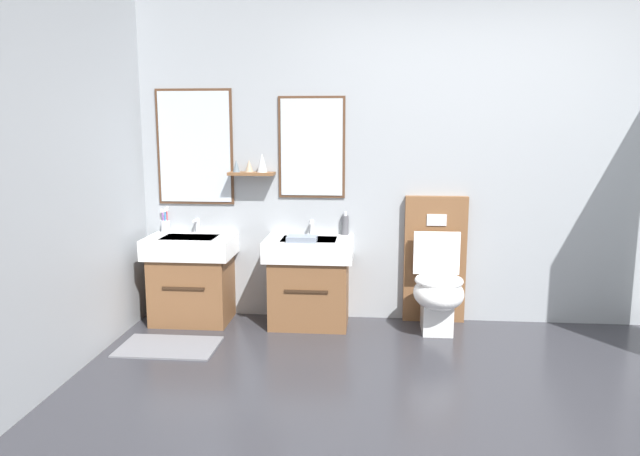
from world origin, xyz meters
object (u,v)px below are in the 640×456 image
(folded_hand_towel, at_px, (302,239))
(toilet, at_px, (437,280))
(soap_dispenser, at_px, (345,225))
(vanity_sink_right, at_px, (309,279))
(vanity_sink_left, at_px, (192,277))
(toothbrush_cup, at_px, (166,225))

(folded_hand_towel, bearing_deg, toilet, 7.98)
(soap_dispenser, bearing_deg, vanity_sink_right, -147.10)
(toilet, height_order, folded_hand_towel, toilet)
(vanity_sink_right, xyz_separation_m, toilet, (0.97, 0.00, 0.01))
(vanity_sink_left, bearing_deg, vanity_sink_right, 0.00)
(soap_dispenser, bearing_deg, vanity_sink_left, -171.82)
(vanity_sink_right, relative_size, toothbrush_cup, 3.30)
(vanity_sink_left, xyz_separation_m, soap_dispenser, (1.20, 0.17, 0.40))
(vanity_sink_left, distance_m, vanity_sink_right, 0.93)
(toilet, height_order, soap_dispenser, toilet)
(toothbrush_cup, bearing_deg, soap_dispenser, 0.38)
(toilet, height_order, toothbrush_cup, toilet)
(vanity_sink_right, height_order, folded_hand_towel, folded_hand_towel)
(toilet, distance_m, soap_dispenser, 0.83)
(vanity_sink_right, relative_size, folded_hand_towel, 3.11)
(toothbrush_cup, bearing_deg, toilet, -4.27)
(vanity_sink_right, distance_m, toilet, 0.97)
(toilet, bearing_deg, vanity_sink_left, -179.96)
(vanity_sink_right, bearing_deg, toothbrush_cup, 172.21)
(toilet, relative_size, soap_dispenser, 5.32)
(toothbrush_cup, bearing_deg, vanity_sink_right, -7.79)
(vanity_sink_left, xyz_separation_m, vanity_sink_right, (0.93, 0.00, 0.00))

